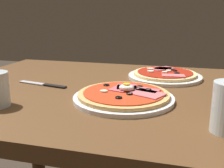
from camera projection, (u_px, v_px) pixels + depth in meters
name	position (u px, v px, depth m)	size (l,w,h in m)	color
dining_table	(96.00, 121.00, 0.95)	(1.06, 0.85, 0.75)	brown
pizza_foreground	(124.00, 96.00, 0.77)	(0.29, 0.29, 0.05)	white
pizza_across_left	(165.00, 75.00, 1.03)	(0.28, 0.28, 0.03)	white
knife	(45.00, 85.00, 0.93)	(0.20, 0.06, 0.01)	silver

